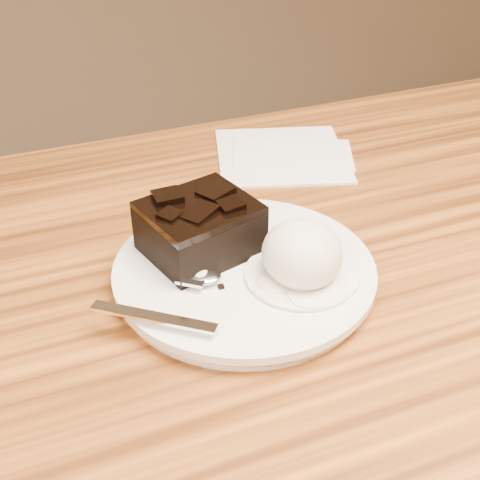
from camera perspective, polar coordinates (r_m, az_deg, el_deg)
name	(u,v)px	position (r m, az deg, el deg)	size (l,w,h in m)	color
plate	(244,274)	(0.58, 0.37, -3.02)	(0.23, 0.23, 0.02)	white
brownie	(200,231)	(0.58, -3.52, 0.78)	(0.09, 0.08, 0.04)	black
ice_cream_scoop	(302,254)	(0.55, 5.43, -1.19)	(0.07, 0.07, 0.06)	beige
melt_puddle	(301,275)	(0.56, 5.30, -3.08)	(0.10, 0.10, 0.00)	white
spoon	(199,276)	(0.56, -3.57, -3.18)	(0.03, 0.16, 0.01)	silver
napkin	(282,154)	(0.80, 3.64, 7.47)	(0.15, 0.15, 0.01)	white
crumb_a	(206,275)	(0.56, -2.96, -3.06)	(0.01, 0.01, 0.00)	black
crumb_b	(221,287)	(0.55, -1.66, -4.10)	(0.01, 0.01, 0.00)	black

